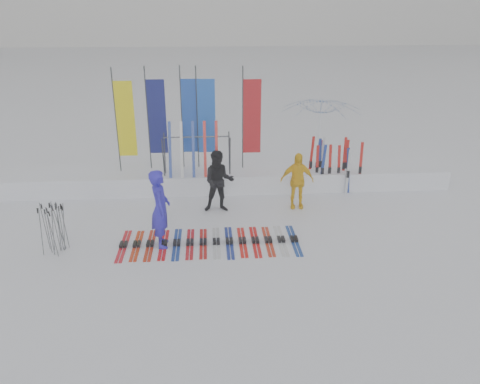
{
  "coord_description": "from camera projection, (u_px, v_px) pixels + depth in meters",
  "views": [
    {
      "loc": [
        -0.57,
        -9.54,
        5.47
      ],
      "look_at": [
        0.2,
        1.6,
        1.0
      ],
      "focal_mm": 35.0,
      "sensor_mm": 36.0,
      "label": 1
    }
  ],
  "objects": [
    {
      "name": "ski_row",
      "position": [
        210.0,
        242.0,
        11.53
      ],
      "size": [
        4.38,
        1.69,
        0.07
      ],
      "color": "red",
      "rests_on": "ground"
    },
    {
      "name": "ground",
      "position": [
        236.0,
        257.0,
        10.91
      ],
      "size": [
        120.0,
        120.0,
        0.0
      ],
      "primitive_type": "plane",
      "color": "white",
      "rests_on": "ground"
    },
    {
      "name": "upright_skis",
      "position": [
        331.0,
        166.0,
        14.72
      ],
      "size": [
        1.53,
        1.03,
        1.69
      ],
      "color": "red",
      "rests_on": "ground"
    },
    {
      "name": "person_black",
      "position": [
        219.0,
        182.0,
        13.07
      ],
      "size": [
        0.87,
        0.68,
        1.77
      ],
      "primitive_type": "imported",
      "rotation": [
        0.0,
        0.0,
        -0.01
      ],
      "color": "black",
      "rests_on": "ground"
    },
    {
      "name": "snow_bank",
      "position": [
        227.0,
        178.0,
        15.05
      ],
      "size": [
        14.0,
        1.6,
        0.6
      ],
      "primitive_type": "cube",
      "color": "white",
      "rests_on": "ground"
    },
    {
      "name": "tent_canopy",
      "position": [
        320.0,
        133.0,
        16.48
      ],
      "size": [
        3.22,
        3.26,
        2.55
      ],
      "primitive_type": "imported",
      "rotation": [
        0.0,
        0.0,
        -0.17
      ],
      "color": "white",
      "rests_on": "ground"
    },
    {
      "name": "pole_cluster",
      "position": [
        55.0,
        228.0,
        10.96
      ],
      "size": [
        0.6,
        0.46,
        1.26
      ],
      "color": "#595B60",
      "rests_on": "ground"
    },
    {
      "name": "feather_flags",
      "position": [
        186.0,
        117.0,
        14.45
      ],
      "size": [
        4.45,
        0.31,
        3.2
      ],
      "color": "#383A3F",
      "rests_on": "ground"
    },
    {
      "name": "person_yellow",
      "position": [
        297.0,
        181.0,
        13.33
      ],
      "size": [
        0.97,
        0.44,
        1.63
      ],
      "primitive_type": "imported",
      "rotation": [
        0.0,
        0.0,
        -0.04
      ],
      "color": "yellow",
      "rests_on": "ground"
    },
    {
      "name": "person_blue",
      "position": [
        160.0,
        209.0,
        11.1
      ],
      "size": [
        0.54,
        0.75,
        1.95
      ],
      "primitive_type": "imported",
      "rotation": [
        0.0,
        0.0,
        1.68
      ],
      "color": "#2820BF",
      "rests_on": "ground"
    },
    {
      "name": "ski_rack",
      "position": [
        197.0,
        150.0,
        14.22
      ],
      "size": [
        2.04,
        0.8,
        1.23
      ],
      "color": "#383A3F",
      "rests_on": "ground"
    }
  ]
}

